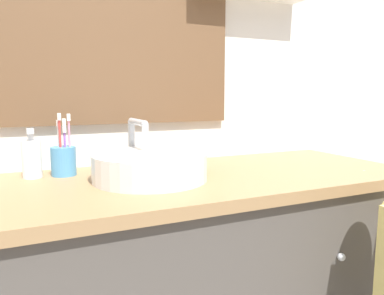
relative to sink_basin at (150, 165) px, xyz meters
name	(u,v)px	position (x,y,z in m)	size (l,w,h in m)	color
wall_back	(168,35)	(0.19, 0.32, 0.45)	(3.20, 0.18, 2.50)	silver
vanity_counter	(202,289)	(0.18, -0.01, -0.44)	(1.44, 0.60, 0.80)	#4C4742
sink_basin	(150,165)	(0.00, 0.00, 0.00)	(0.35, 0.40, 0.18)	silver
toothbrush_holder	(64,159)	(-0.23, 0.17, 0.01)	(0.08, 0.08, 0.20)	#4C93C6
soap_dispenser	(32,158)	(-0.33, 0.18, 0.02)	(0.06, 0.06, 0.16)	white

